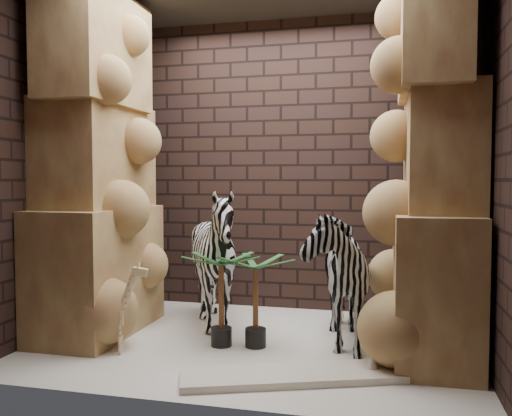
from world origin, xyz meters
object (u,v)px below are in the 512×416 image
(surfboard, at_px, (295,375))
(zebra_right, at_px, (332,263))
(giraffe_toy, at_px, (108,307))
(palm_back, at_px, (221,299))
(zebra_left, at_px, (215,267))
(palm_front, at_px, (256,301))

(surfboard, bearing_deg, zebra_right, 59.06)
(giraffe_toy, distance_m, palm_back, 0.89)
(palm_back, relative_size, surfboard, 0.50)
(giraffe_toy, distance_m, surfboard, 1.54)
(zebra_left, height_order, palm_back, zebra_left)
(giraffe_toy, height_order, palm_back, palm_back)
(palm_front, xyz_separation_m, surfboard, (0.42, -0.61, -0.35))
(palm_back, bearing_deg, zebra_left, 113.81)
(zebra_left, bearing_deg, surfboard, -31.25)
(palm_front, bearing_deg, zebra_right, 25.31)
(palm_front, height_order, surfboard, palm_front)
(zebra_right, height_order, palm_front, zebra_right)
(surfboard, bearing_deg, giraffe_toy, 152.84)
(palm_front, relative_size, palm_back, 0.97)
(giraffe_toy, bearing_deg, palm_back, 9.37)
(palm_back, bearing_deg, surfboard, -39.34)
(giraffe_toy, bearing_deg, palm_front, 4.98)
(giraffe_toy, height_order, palm_front, palm_front)
(zebra_left, height_order, palm_front, zebra_left)
(zebra_right, height_order, giraffe_toy, zebra_right)
(zebra_left, height_order, giraffe_toy, zebra_left)
(zebra_left, distance_m, palm_back, 0.49)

